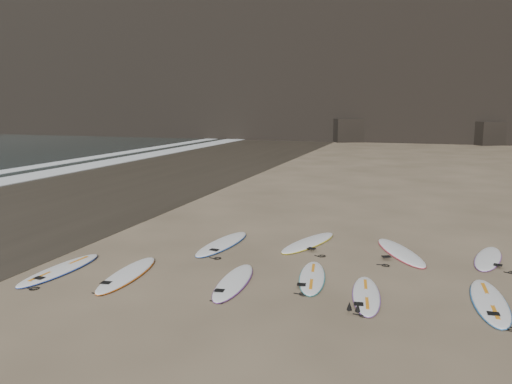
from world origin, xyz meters
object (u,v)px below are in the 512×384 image
Objects in this scene: surfboard_0 at (127,274)px; surfboard_7 at (400,252)px; surfboard_1 at (234,281)px; surfboard_3 at (366,295)px; surfboard_6 at (309,242)px; surfboard_4 at (490,301)px; surfboard_5 at (222,243)px; surfboard_11 at (60,269)px; surfboard_2 at (312,277)px; surfboard_8 at (488,258)px.

surfboard_7 reaches higher than surfboard_0.
surfboard_1 is (2.50, 0.30, -0.00)m from surfboard_0.
surfboard_3 is 4.02m from surfboard_6.
surfboard_5 is (-6.59, 2.26, 0.00)m from surfboard_4.
surfboard_1 is at bearing 1.61° from surfboard_0.
surfboard_7 is (4.78, 0.70, -0.00)m from surfboard_5.
surfboard_0 and surfboard_11 have the same top height.
surfboard_2 is 0.85× the size of surfboard_7.
surfboard_1 is 1.05× the size of surfboard_8.
surfboard_0 is 5.37m from surfboard_3.
surfboard_0 and surfboard_4 have the same top height.
surfboard_6 is (0.90, 3.64, 0.00)m from surfboard_1.
surfboard_8 reaches higher than surfboard_2.
surfboard_8 is (6.92, 0.85, -0.01)m from surfboard_5.
surfboard_2 is 1.46m from surfboard_3.
surfboard_6 is 1.14× the size of surfboard_8.
surfboard_4 reaches higher than surfboard_8.
surfboard_6 reaches higher than surfboard_4.
surfboard_8 is (4.65, -0.02, -0.01)m from surfboard_6.
surfboard_8 is at bearing 20.72° from surfboard_0.
surfboard_6 is at bearing 71.28° from surfboard_1.
surfboard_5 reaches higher than surfboard_8.
surfboard_5 is (1.12, 3.07, 0.00)m from surfboard_0.
surfboard_0 reaches higher than surfboard_2.
surfboard_1 is 0.95× the size of surfboard_4.
surfboard_2 is at bearing -27.79° from surfboard_5.
surfboard_1 is 1.79m from surfboard_2.
surfboard_4 is at bearing 8.61° from surfboard_11.
surfboard_0 is 1.12× the size of surfboard_8.
surfboard_11 is (-2.81, -3.27, -0.00)m from surfboard_5.
surfboard_8 is at bearing 82.16° from surfboard_4.
surfboard_1 is 0.88× the size of surfboard_5.
surfboard_6 is (2.28, 0.87, -0.00)m from surfboard_5.
surfboard_4 is 0.93× the size of surfboard_5.
surfboard_2 is 3.54m from surfboard_5.
surfboard_1 reaches higher than surfboard_2.
surfboard_1 is at bearing 9.31° from surfboard_11.
surfboard_1 is at bearing -176.13° from surfboard_4.
surfboard_5 reaches higher than surfboard_0.
surfboard_6 is at bearing 26.29° from surfboard_5.
surfboard_1 is at bearing 174.90° from surfboard_3.
surfboard_7 is (3.40, 3.47, 0.00)m from surfboard_1.
surfboard_3 is 0.80× the size of surfboard_5.
surfboard_3 is at bearing -38.36° from surfboard_2.
surfboard_6 is 6.56m from surfboard_11.
surfboard_8 is at bearing 28.25° from surfboard_1.
surfboard_0 is 8.95m from surfboard_8.
surfboard_2 is 3.21m from surfboard_7.
surfboard_3 is (2.86, 0.13, -0.00)m from surfboard_1.
surfboard_2 is at bearing -58.33° from surfboard_6.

